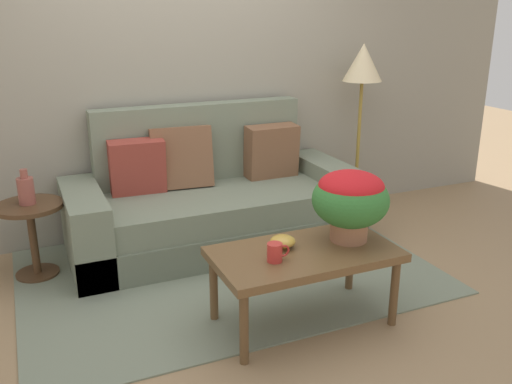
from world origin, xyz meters
name	(u,v)px	position (x,y,z in m)	size (l,w,h in m)	color
ground_plane	(238,284)	(0.00, 0.00, 0.00)	(14.00, 14.00, 0.00)	#997A56
wall_back	(178,47)	(0.00, 1.21, 1.48)	(6.40, 0.12, 2.95)	gray
area_rug	(228,271)	(0.00, 0.20, 0.01)	(2.76, 1.90, 0.01)	gray
couch	(213,204)	(0.09, 0.73, 0.32)	(2.19, 0.90, 1.05)	#626B59
coffee_table	(304,259)	(0.17, -0.59, 0.41)	(1.05, 0.57, 0.46)	brown
side_table	(32,227)	(-1.22, 0.68, 0.36)	(0.44, 0.44, 0.52)	#4C331E
floor_lamp	(362,80)	(1.50, 0.89, 1.18)	(0.36, 0.36, 1.49)	olive
potted_plant	(351,198)	(0.48, -0.56, 0.72)	(0.45, 0.45, 0.42)	#A36B4C
coffee_mug	(275,252)	(-0.04, -0.65, 0.51)	(0.13, 0.08, 0.10)	red
snack_bowl	(283,241)	(0.08, -0.50, 0.50)	(0.15, 0.15, 0.07)	gold
table_vase	(26,190)	(-1.23, 0.69, 0.62)	(0.11, 0.11, 0.24)	#934C42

